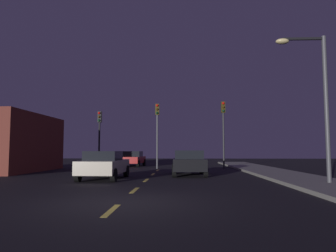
{
  "coord_description": "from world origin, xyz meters",
  "views": [
    {
      "loc": [
        1.69,
        -8.76,
        1.46
      ],
      "look_at": [
        0.73,
        15.15,
        3.36
      ],
      "focal_mm": 32.88,
      "sensor_mm": 36.0,
      "label": 1
    }
  ],
  "objects": [
    {
      "name": "car_oncoming_far",
      "position": [
        -2.78,
        19.61,
        0.71
      ],
      "size": [
        2.21,
        3.94,
        1.38
      ],
      "color": "#B21919",
      "rests_on": "ground_plane"
    },
    {
      "name": "car_stopped_ahead",
      "position": [
        2.18,
        9.53,
        0.75
      ],
      "size": [
        1.99,
        4.01,
        1.46
      ],
      "color": "black",
      "rests_on": "ground_plane"
    },
    {
      "name": "lane_stripe_fourth",
      "position": [
        0.0,
        10.2,
        0.0
      ],
      "size": [
        0.16,
        1.6,
        0.01
      ],
      "primitive_type": "cube",
      "color": "#EACC4C",
      "rests_on": "ground_plane"
    },
    {
      "name": "lane_stripe_nearest",
      "position": [
        0.0,
        -1.2,
        0.0
      ],
      "size": [
        0.16,
        1.6,
        0.01
      ],
      "primitive_type": "cube",
      "color": "#EACC4C",
      "rests_on": "ground_plane"
    },
    {
      "name": "traffic_signal_center",
      "position": [
        -0.18,
        15.95,
        3.65
      ],
      "size": [
        0.32,
        0.38,
        5.23
      ],
      "color": "#4C4C51",
      "rests_on": "ground_plane"
    },
    {
      "name": "lane_stripe_third",
      "position": [
        0.0,
        6.4,
        0.0
      ],
      "size": [
        0.16,
        1.6,
        0.01
      ],
      "primitive_type": "cube",
      "color": "#EACC4C",
      "rests_on": "ground_plane"
    },
    {
      "name": "ground_plane",
      "position": [
        0.0,
        7.0,
        0.0
      ],
      "size": [
        80.0,
        80.0,
        0.0
      ],
      "primitive_type": "plane",
      "color": "black"
    },
    {
      "name": "traffic_signal_left",
      "position": [
        -4.91,
        15.95,
        3.26
      ],
      "size": [
        0.32,
        0.38,
        4.64
      ],
      "color": "black",
      "rests_on": "ground_plane"
    },
    {
      "name": "street_lamp_right",
      "position": [
        7.43,
        4.24,
        3.88
      ],
      "size": [
        2.11,
        0.36,
        6.32
      ],
      "color": "#4C4C51",
      "rests_on": "ground_plane"
    },
    {
      "name": "lane_stripe_fifth",
      "position": [
        0.0,
        14.0,
        0.0
      ],
      "size": [
        0.16,
        1.6,
        0.01
      ],
      "primitive_type": "cube",
      "color": "#EACC4C",
      "rests_on": "ground_plane"
    },
    {
      "name": "sidewalk_curb_right",
      "position": [
        7.5,
        7.0,
        0.07
      ],
      "size": [
        3.0,
        40.0,
        0.15
      ],
      "primitive_type": "cube",
      "color": "gray",
      "rests_on": "ground_plane"
    },
    {
      "name": "car_adjacent_lane",
      "position": [
        -2.2,
        6.86,
        0.74
      ],
      "size": [
        2.0,
        4.06,
        1.42
      ],
      "color": "beige",
      "rests_on": "ground_plane"
    },
    {
      "name": "traffic_signal_right",
      "position": [
        5.14,
        15.95,
        3.74
      ],
      "size": [
        0.32,
        0.38,
        5.38
      ],
      "color": "#2D2D30",
      "rests_on": "ground_plane"
    },
    {
      "name": "storefront_left",
      "position": [
        -10.81,
        12.32,
        1.99
      ],
      "size": [
        5.62,
        8.07,
        3.98
      ],
      "primitive_type": "cube",
      "color": "maroon",
      "rests_on": "ground_plane"
    },
    {
      "name": "lane_stripe_second",
      "position": [
        0.0,
        2.6,
        0.0
      ],
      "size": [
        0.16,
        1.6,
        0.01
      ],
      "primitive_type": "cube",
      "color": "#EACC4C",
      "rests_on": "ground_plane"
    }
  ]
}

